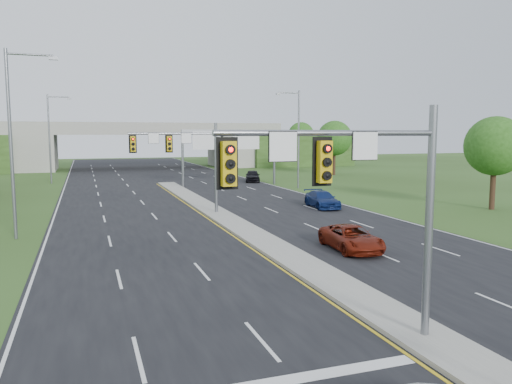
{
  "coord_description": "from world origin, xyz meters",
  "views": [
    {
      "loc": [
        -9.51,
        -11.98,
        6.18
      ],
      "look_at": [
        -0.66,
        13.7,
        3.0
      ],
      "focal_mm": 35.0,
      "sensor_mm": 36.0,
      "label": 1
    }
  ],
  "objects_px": {
    "overpass": "(140,148)",
    "car_far_b": "(322,199)",
    "sign_gantry": "(229,142)",
    "car_far_c": "(253,176)",
    "signal_mast_far": "(187,153)",
    "signal_mast_near": "(364,187)",
    "car_far_a": "(351,238)"
  },
  "relations": [
    {
      "from": "car_far_a",
      "to": "car_far_c",
      "type": "distance_m",
      "value": 38.55
    },
    {
      "from": "sign_gantry",
      "to": "car_far_c",
      "type": "xyz_separation_m",
      "value": [
        4.32,
        3.94,
        -4.47
      ]
    },
    {
      "from": "overpass",
      "to": "car_far_a",
      "type": "height_order",
      "value": "overpass"
    },
    {
      "from": "overpass",
      "to": "car_far_b",
      "type": "xyz_separation_m",
      "value": [
        9.25,
        -54.6,
        -2.85
      ]
    },
    {
      "from": "signal_mast_far",
      "to": "sign_gantry",
      "type": "height_order",
      "value": "signal_mast_far"
    },
    {
      "from": "signal_mast_far",
      "to": "overpass",
      "type": "relative_size",
      "value": 0.09
    },
    {
      "from": "signal_mast_near",
      "to": "car_far_a",
      "type": "xyz_separation_m",
      "value": [
        6.05,
        11.07,
        -4.06
      ]
    },
    {
      "from": "car_far_a",
      "to": "car_far_b",
      "type": "xyz_separation_m",
      "value": [
        5.47,
        14.41,
        0.04
      ]
    },
    {
      "from": "overpass",
      "to": "car_far_a",
      "type": "xyz_separation_m",
      "value": [
        3.78,
        -69.01,
        -2.89
      ]
    },
    {
      "from": "overpass",
      "to": "car_far_b",
      "type": "distance_m",
      "value": 55.45
    },
    {
      "from": "overpass",
      "to": "car_far_a",
      "type": "distance_m",
      "value": 69.17
    },
    {
      "from": "sign_gantry",
      "to": "car_far_c",
      "type": "height_order",
      "value": "sign_gantry"
    },
    {
      "from": "signal_mast_far",
      "to": "car_far_a",
      "type": "distance_m",
      "value": 15.72
    },
    {
      "from": "signal_mast_near",
      "to": "car_far_a",
      "type": "bearing_deg",
      "value": 61.35
    },
    {
      "from": "overpass",
      "to": "car_far_a",
      "type": "relative_size",
      "value": 17.14
    },
    {
      "from": "sign_gantry",
      "to": "signal_mast_near",
      "type": "bearing_deg",
      "value": -101.25
    },
    {
      "from": "signal_mast_near",
      "to": "sign_gantry",
      "type": "height_order",
      "value": "signal_mast_near"
    },
    {
      "from": "signal_mast_far",
      "to": "sign_gantry",
      "type": "bearing_deg",
      "value": 65.89
    },
    {
      "from": "overpass",
      "to": "car_far_c",
      "type": "relative_size",
      "value": 18.09
    },
    {
      "from": "signal_mast_near",
      "to": "signal_mast_far",
      "type": "bearing_deg",
      "value": 90.0
    },
    {
      "from": "car_far_a",
      "to": "overpass",
      "type": "bearing_deg",
      "value": 97.0
    },
    {
      "from": "car_far_a",
      "to": "car_far_c",
      "type": "height_order",
      "value": "car_far_c"
    },
    {
      "from": "car_far_b",
      "to": "car_far_c",
      "type": "height_order",
      "value": "car_far_c"
    },
    {
      "from": "sign_gantry",
      "to": "car_far_b",
      "type": "distance_m",
      "value": 20.2
    },
    {
      "from": "signal_mast_near",
      "to": "car_far_c",
      "type": "relative_size",
      "value": 1.58
    },
    {
      "from": "car_far_a",
      "to": "signal_mast_near",
      "type": "bearing_deg",
      "value": -114.78
    },
    {
      "from": "car_far_c",
      "to": "overpass",
      "type": "bearing_deg",
      "value": 127.03
    },
    {
      "from": "signal_mast_near",
      "to": "sign_gantry",
      "type": "bearing_deg",
      "value": 78.75
    },
    {
      "from": "car_far_b",
      "to": "signal_mast_far",
      "type": "bearing_deg",
      "value": -172.28
    },
    {
      "from": "car_far_a",
      "to": "car_far_b",
      "type": "height_order",
      "value": "car_far_b"
    },
    {
      "from": "sign_gantry",
      "to": "car_far_a",
      "type": "relative_size",
      "value": 2.48
    },
    {
      "from": "signal_mast_near",
      "to": "sign_gantry",
      "type": "distance_m",
      "value": 45.88
    }
  ]
}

